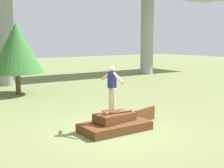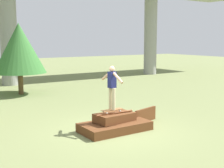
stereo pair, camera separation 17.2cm
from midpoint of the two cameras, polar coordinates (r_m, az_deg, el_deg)
ground_plane at (r=10.58m, az=1.01°, el=-8.55°), size 80.00×80.00×0.00m
scrap_pile at (r=10.54m, az=0.99°, el=-7.36°), size 2.32×1.25×0.64m
scrap_plank_loose at (r=11.69m, az=6.56°, el=-5.68°), size 1.17×0.38×0.51m
skateboard at (r=10.41m, az=0.47°, el=-4.76°), size 0.79×0.25×0.09m
skater at (r=10.25m, az=0.48°, el=-0.17°), size 0.23×1.14×1.45m
tree_behind_left at (r=17.87m, az=-16.34°, el=6.30°), size 2.88×2.88×3.93m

